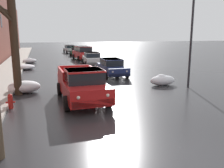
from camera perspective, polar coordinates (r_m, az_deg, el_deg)
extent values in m
plane|color=#2B2B2D|center=(7.09, 17.69, -17.72)|extent=(200.00, 200.00, 0.00)
cube|color=#A8A399|center=(23.41, -23.70, 2.57)|extent=(2.53, 80.00, 0.14)
cube|color=black|center=(34.09, -24.91, 13.47)|extent=(0.08, 1.10, 1.60)
ellipsoid|color=white|center=(25.10, -19.79, 3.84)|extent=(1.68, 1.41, 0.50)
ellipsoid|color=white|center=(25.21, -19.47, 3.86)|extent=(0.57, 0.47, 0.47)
ellipsoid|color=white|center=(16.65, 11.96, 0.85)|extent=(1.81, 0.93, 0.67)
ellipsoid|color=white|center=(16.53, 11.86, 0.69)|extent=(0.74, 0.62, 0.62)
ellipsoid|color=white|center=(16.67, 11.66, 1.02)|extent=(0.90, 0.75, 0.75)
ellipsoid|color=white|center=(30.58, -18.98, 5.24)|extent=(1.65, 1.01, 0.53)
ellipsoid|color=white|center=(30.77, -19.07, 5.35)|extent=(0.74, 0.62, 0.62)
ellipsoid|color=white|center=(15.13, -20.13, -0.63)|extent=(1.84, 1.22, 0.71)
ellipsoid|color=white|center=(15.05, -22.13, -0.95)|extent=(0.79, 0.66, 0.66)
cylinder|color=#382B1E|center=(14.47, -22.45, 12.13)|extent=(0.44, 0.44, 7.46)
cylinder|color=#382B1E|center=(13.93, -24.09, 14.83)|extent=(0.74, 1.34, 0.79)
cube|color=red|center=(12.54, -7.22, -0.67)|extent=(2.05, 5.15, 0.76)
cube|color=black|center=(11.71, -6.64, 1.96)|extent=(1.75, 1.67, 0.64)
cube|color=red|center=(11.67, -6.67, 3.31)|extent=(1.79, 1.72, 0.08)
cube|color=red|center=(13.60, -4.27, 2.95)|extent=(0.15, 2.45, 0.44)
cube|color=red|center=(13.29, -12.06, 2.51)|extent=(0.15, 2.45, 0.44)
cube|color=red|center=(14.86, -9.13, 3.58)|extent=(1.86, 0.13, 0.44)
cube|color=#B7B7BC|center=(10.22, -4.51, -4.64)|extent=(1.86, 0.15, 0.32)
sphere|color=white|center=(10.26, -1.03, -2.69)|extent=(0.16, 0.16, 0.16)
sphere|color=white|center=(9.97, -8.04, -3.23)|extent=(0.16, 0.16, 0.16)
cylinder|color=black|center=(11.42, -0.76, -3.78)|extent=(0.23, 0.72, 0.72)
cylinder|color=black|center=(11.01, -10.75, -4.58)|extent=(0.23, 0.72, 0.72)
cylinder|color=black|center=(14.29, -4.43, -0.63)|extent=(0.23, 0.72, 0.72)
cylinder|color=black|center=(13.97, -12.40, -1.16)|extent=(0.23, 0.72, 0.72)
cube|color=navy|center=(19.89, 0.00, 3.64)|extent=(1.77, 4.27, 0.60)
cube|color=black|center=(20.02, -0.16, 5.31)|extent=(1.49, 2.23, 0.52)
cube|color=navy|center=(20.00, -0.16, 5.96)|extent=(1.53, 2.27, 0.06)
cube|color=black|center=(17.97, 1.82, 2.17)|extent=(1.66, 0.15, 0.22)
cube|color=black|center=(21.90, -1.49, 3.91)|extent=(1.66, 0.15, 0.22)
cylinder|color=black|center=(18.97, 3.62, 2.30)|extent=(0.19, 0.60, 0.60)
cylinder|color=black|center=(18.46, -1.45, 2.05)|extent=(0.19, 0.60, 0.60)
cylinder|color=black|center=(21.43, 1.26, 3.42)|extent=(0.19, 0.60, 0.60)
cylinder|color=black|center=(20.99, -3.26, 3.22)|extent=(0.19, 0.60, 0.60)
sphere|color=silver|center=(18.07, 3.52, 3.04)|extent=(0.14, 0.14, 0.14)
sphere|color=silver|center=(17.74, 0.17, 2.90)|extent=(0.14, 0.14, 0.14)
cube|color=silver|center=(27.03, -4.71, 5.77)|extent=(1.97, 3.95, 0.60)
cube|color=black|center=(27.17, -4.80, 6.98)|extent=(1.62, 2.09, 0.52)
cube|color=silver|center=(27.15, -4.81, 7.47)|extent=(1.66, 2.13, 0.06)
cube|color=slate|center=(25.21, -4.02, 4.93)|extent=(1.73, 0.22, 0.22)
cube|color=slate|center=(28.89, -5.30, 5.79)|extent=(1.73, 0.22, 0.22)
cylinder|color=black|center=(26.05, -2.32, 4.91)|extent=(0.21, 0.61, 0.60)
cylinder|color=black|center=(25.76, -6.26, 4.77)|extent=(0.21, 0.61, 0.60)
cylinder|color=black|center=(28.38, -3.29, 5.47)|extent=(0.21, 0.61, 0.60)
cylinder|color=black|center=(28.11, -6.91, 5.34)|extent=(0.21, 0.61, 0.60)
sphere|color=silver|center=(25.25, -2.73, 5.55)|extent=(0.14, 0.14, 0.14)
sphere|color=silver|center=(25.06, -5.31, 5.47)|extent=(0.14, 0.14, 0.14)
cube|color=red|center=(32.78, -6.92, 7.02)|extent=(2.27, 4.85, 0.80)
cube|color=black|center=(32.77, -6.98, 8.32)|extent=(1.89, 3.42, 0.68)
cube|color=red|center=(32.76, -6.99, 8.86)|extent=(1.93, 3.48, 0.06)
cube|color=#520B0B|center=(30.59, -5.81, 6.18)|extent=(1.87, 0.26, 0.22)
cube|color=#520B0B|center=(35.03, -7.87, 6.84)|extent=(1.87, 0.26, 0.22)
cylinder|color=black|center=(31.68, -4.52, 6.18)|extent=(0.23, 0.69, 0.68)
cylinder|color=black|center=(31.17, -7.96, 6.01)|extent=(0.23, 0.69, 0.68)
cylinder|color=black|center=(34.47, -5.95, 6.61)|extent=(0.23, 0.69, 0.68)
cylinder|color=black|center=(34.00, -9.13, 6.45)|extent=(0.23, 0.69, 0.68)
sphere|color=silver|center=(30.70, -4.69, 6.90)|extent=(0.14, 0.14, 0.14)
sphere|color=silver|center=(30.36, -6.95, 6.80)|extent=(0.14, 0.14, 0.14)
cube|color=#1E5633|center=(39.44, -8.57, 7.57)|extent=(2.05, 4.19, 0.60)
cube|color=black|center=(39.61, -8.61, 8.40)|extent=(1.63, 2.23, 0.52)
cube|color=#1E5633|center=(39.60, -8.62, 8.73)|extent=(1.67, 2.28, 0.06)
cube|color=black|center=(37.49, -8.40, 7.09)|extent=(1.64, 0.28, 0.22)
cube|color=black|center=(41.42, -8.71, 7.51)|extent=(1.64, 0.28, 0.22)
cylinder|color=black|center=(38.27, -7.17, 7.03)|extent=(0.24, 0.61, 0.60)
cylinder|color=black|center=(38.18, -9.74, 6.95)|extent=(0.24, 0.61, 0.60)
cylinder|color=black|center=(40.77, -7.45, 7.31)|extent=(0.24, 0.61, 0.60)
cylinder|color=black|center=(40.68, -9.86, 7.23)|extent=(0.24, 0.61, 0.60)
sphere|color=silver|center=(37.47, -7.57, 7.51)|extent=(0.14, 0.14, 0.14)
sphere|color=silver|center=(37.41, -9.24, 7.45)|extent=(0.14, 0.14, 0.14)
cube|color=#B7B7BC|center=(45.20, -9.93, 8.05)|extent=(2.10, 4.39, 0.60)
cube|color=black|center=(45.38, -10.01, 8.77)|extent=(1.69, 2.33, 0.52)
cube|color=#B7B7BC|center=(45.37, -10.02, 9.06)|extent=(1.73, 2.38, 0.06)
cube|color=#525254|center=(43.18, -9.34, 7.66)|extent=(1.73, 0.26, 0.22)
cube|color=#525254|center=(47.25, -10.45, 7.97)|extent=(1.73, 0.26, 0.22)
cylinder|color=black|center=(44.13, -8.41, 7.62)|extent=(0.23, 0.61, 0.60)
cylinder|color=black|center=(43.75, -10.71, 7.51)|extent=(0.23, 0.61, 0.60)
cylinder|color=black|center=(46.70, -9.17, 7.82)|extent=(0.23, 0.61, 0.60)
cylinder|color=black|center=(46.35, -11.35, 7.72)|extent=(0.23, 0.61, 0.60)
sphere|color=silver|center=(43.26, -8.60, 8.04)|extent=(0.14, 0.14, 0.14)
sphere|color=silver|center=(43.02, -10.10, 7.97)|extent=(0.14, 0.14, 0.14)
cylinder|color=#B21E19|center=(12.19, -23.00, -4.15)|extent=(0.22, 0.22, 0.55)
sphere|color=#B21E19|center=(12.11, -23.13, -2.64)|extent=(0.21, 0.21, 0.21)
cylinder|color=#B21E19|center=(12.20, -23.76, -4.06)|extent=(0.10, 0.09, 0.09)
cylinder|color=#B21E19|center=(12.16, -22.26, -3.98)|extent=(0.10, 0.09, 0.09)
cylinder|color=#28282D|center=(16.16, 18.34, 10.38)|extent=(0.14, 0.14, 6.38)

